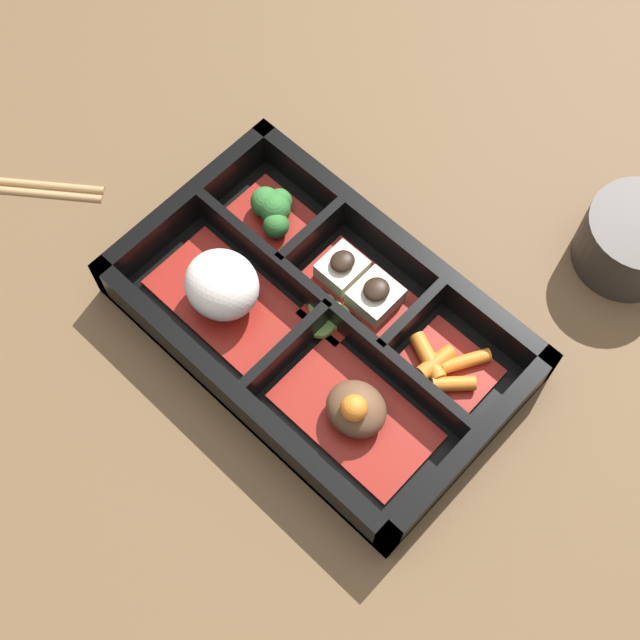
{
  "coord_description": "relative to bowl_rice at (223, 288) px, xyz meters",
  "views": [
    {
      "loc": [
        -0.2,
        0.21,
        0.67
      ],
      "look_at": [
        0.0,
        0.0,
        0.03
      ],
      "focal_mm": 50.0,
      "sensor_mm": 36.0,
      "label": 1
    }
  ],
  "objects": [
    {
      "name": "bento_base",
      "position": [
        -0.07,
        -0.04,
        -0.03
      ],
      "size": [
        0.32,
        0.2,
        0.01
      ],
      "color": "black",
      "rests_on": "ground_plane"
    },
    {
      "name": "bento_rim",
      "position": [
        -0.07,
        -0.04,
        -0.01
      ],
      "size": [
        0.32,
        0.2,
        0.04
      ],
      "color": "black",
      "rests_on": "ground_plane"
    },
    {
      "name": "bowl_tofu",
      "position": [
        -0.07,
        -0.08,
        -0.01
      ],
      "size": [
        0.09,
        0.05,
        0.03
      ],
      "color": "maroon",
      "rests_on": "bento_base"
    },
    {
      "name": "tea_cup",
      "position": [
        -0.21,
        -0.26,
        -0.01
      ],
      "size": [
        0.09,
        0.09,
        0.06
      ],
      "color": "#2D2823",
      "rests_on": "ground_plane"
    },
    {
      "name": "bowl_greens",
      "position": [
        0.03,
        -0.08,
        -0.01
      ],
      "size": [
        0.07,
        0.05,
        0.03
      ],
      "color": "maroon",
      "rests_on": "bento_base"
    },
    {
      "name": "bowl_pickles",
      "position": [
        -0.07,
        -0.05,
        -0.02
      ],
      "size": [
        0.04,
        0.03,
        0.01
      ],
      "color": "maroon",
      "rests_on": "bento_base"
    },
    {
      "name": "bowl_carrots",
      "position": [
        -0.17,
        -0.08,
        -0.02
      ],
      "size": [
        0.07,
        0.06,
        0.02
      ],
      "color": "maroon",
      "rests_on": "bento_base"
    },
    {
      "name": "ground_plane",
      "position": [
        -0.07,
        -0.04,
        -0.04
      ],
      "size": [
        3.0,
        3.0,
        0.0
      ],
      "primitive_type": "plane",
      "color": "brown"
    },
    {
      "name": "bowl_rice",
      "position": [
        0.0,
        0.0,
        0.0
      ],
      "size": [
        0.12,
        0.07,
        0.06
      ],
      "color": "maroon",
      "rests_on": "bento_base"
    },
    {
      "name": "bowl_stew",
      "position": [
        -0.14,
        0.0,
        -0.01
      ],
      "size": [
        0.12,
        0.07,
        0.05
      ],
      "color": "maroon",
      "rests_on": "bento_base"
    }
  ]
}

